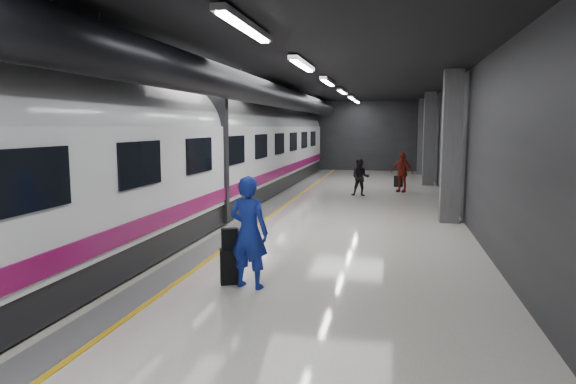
# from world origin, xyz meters

# --- Properties ---
(ground) EXTENTS (40.00, 40.00, 0.00)m
(ground) POSITION_xyz_m (0.00, 0.00, 0.00)
(ground) COLOR silver
(ground) RESTS_ON ground
(platform_hall) EXTENTS (10.02, 40.02, 4.51)m
(platform_hall) POSITION_xyz_m (-0.29, 0.96, 3.54)
(platform_hall) COLOR black
(platform_hall) RESTS_ON ground
(train) EXTENTS (3.05, 38.00, 4.05)m
(train) POSITION_xyz_m (-3.25, -0.00, 2.07)
(train) COLOR black
(train) RESTS_ON ground
(traveler_main) EXTENTS (0.81, 0.62, 2.00)m
(traveler_main) POSITION_xyz_m (0.43, -5.34, 1.00)
(traveler_main) COLOR #171BAE
(traveler_main) RESTS_ON ground
(suitcase_main) EXTENTS (0.46, 0.38, 0.64)m
(suitcase_main) POSITION_xyz_m (0.04, -5.19, 0.32)
(suitcase_main) COLOR black
(suitcase_main) RESTS_ON ground
(shoulder_bag) EXTENTS (0.32, 0.26, 0.38)m
(shoulder_bag) POSITION_xyz_m (0.01, -5.19, 0.83)
(shoulder_bag) COLOR black
(shoulder_bag) RESTS_ON suitcase_main
(traveler_far_a) EXTENTS (0.77, 0.62, 1.54)m
(traveler_far_a) POSITION_xyz_m (1.56, 7.31, 0.77)
(traveler_far_a) COLOR black
(traveler_far_a) RESTS_ON ground
(traveler_far_b) EXTENTS (1.10, 0.83, 1.74)m
(traveler_far_b) POSITION_xyz_m (3.25, 9.00, 0.87)
(traveler_far_b) COLOR maroon
(traveler_far_b) RESTS_ON ground
(suitcase_far) EXTENTS (0.42, 0.36, 0.52)m
(suitcase_far) POSITION_xyz_m (3.13, 10.94, 0.26)
(suitcase_far) COLOR black
(suitcase_far) RESTS_ON ground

